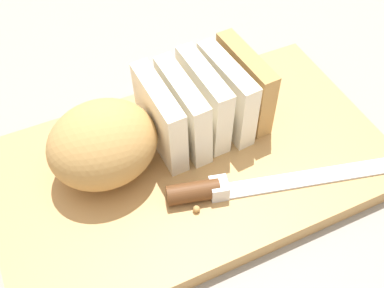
{
  "coord_description": "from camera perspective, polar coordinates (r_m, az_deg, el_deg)",
  "views": [
    {
      "loc": [
        -0.15,
        -0.32,
        0.48
      ],
      "look_at": [
        0.0,
        0.0,
        0.05
      ],
      "focal_mm": 44.94,
      "sensor_mm": 36.0,
      "label": 1
    }
  ],
  "objects": [
    {
      "name": "cutting_board",
      "position": [
        0.58,
        0.0,
        -2.62
      ],
      "size": [
        0.47,
        0.28,
        0.02
      ],
      "primitive_type": "cube",
      "rotation": [
        0.0,
        0.0,
        0.01
      ],
      "color": "tan",
      "rests_on": "ground_plane"
    },
    {
      "name": "bread_loaf",
      "position": [
        0.55,
        -4.79,
        2.49
      ],
      "size": [
        0.27,
        0.13,
        0.09
      ],
      "rotation": [
        0.0,
        0.0,
        0.08
      ],
      "color": "tan",
      "rests_on": "cutting_board"
    },
    {
      "name": "bread_knife",
      "position": [
        0.54,
        4.7,
        -5.12
      ],
      "size": [
        0.29,
        0.09,
        0.02
      ],
      "rotation": [
        0.0,
        0.0,
        -0.24
      ],
      "color": "silver",
      "rests_on": "cutting_board"
    },
    {
      "name": "crumb_near_knife",
      "position": [
        0.53,
        0.54,
        -7.73
      ],
      "size": [
        0.01,
        0.01,
        0.01
      ],
      "primitive_type": "sphere",
      "color": "tan",
      "rests_on": "cutting_board"
    },
    {
      "name": "crumb_near_loaf",
      "position": [
        0.57,
        1.12,
        -2.05
      ],
      "size": [
        0.01,
        0.01,
        0.01
      ],
      "primitive_type": "sphere",
      "color": "tan",
      "rests_on": "cutting_board"
    },
    {
      "name": "ground_plane",
      "position": [
        0.59,
        0.0,
        -3.3
      ],
      "size": [
        3.0,
        3.0,
        0.0
      ],
      "primitive_type": "plane",
      "color": "gray"
    }
  ]
}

